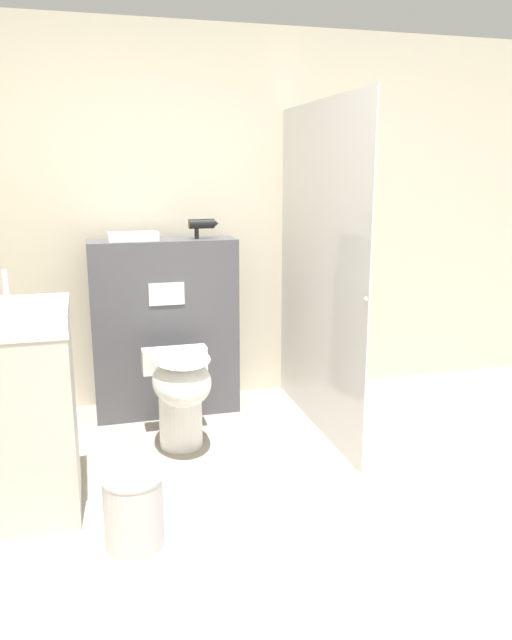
{
  "coord_description": "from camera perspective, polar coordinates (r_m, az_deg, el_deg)",
  "views": [
    {
      "loc": [
        -0.78,
        -2.02,
        1.58
      ],
      "look_at": [
        0.13,
        1.31,
        0.75
      ],
      "focal_mm": 35.0,
      "sensor_mm": 36.0,
      "label": 1
    }
  ],
  "objects": [
    {
      "name": "wall_back",
      "position": [
        4.31,
        -4.9,
        9.1
      ],
      "size": [
        8.0,
        0.06,
        2.5
      ],
      "color": "beige",
      "rests_on": "ground_plane"
    },
    {
      "name": "folded_towel",
      "position": [
        3.98,
        -11.16,
        7.51
      ],
      "size": [
        0.31,
        0.16,
        0.05
      ],
      "color": "white",
      "rests_on": "partition_panel"
    },
    {
      "name": "toilet",
      "position": [
        3.61,
        -6.9,
        -6.31
      ],
      "size": [
        0.39,
        0.57,
        0.57
      ],
      "color": "white",
      "rests_on": "ground_plane"
    },
    {
      "name": "waste_bin",
      "position": [
        2.84,
        -11.13,
        -16.75
      ],
      "size": [
        0.26,
        0.26,
        0.32
      ],
      "color": "silver",
      "rests_on": "ground_plane"
    },
    {
      "name": "hair_drier",
      "position": [
        4.01,
        -4.91,
        8.7
      ],
      "size": [
        0.19,
        0.06,
        0.13
      ],
      "color": "black",
      "rests_on": "partition_panel"
    },
    {
      "name": "sink_vanity",
      "position": [
        3.09,
        -21.24,
        -7.84
      ],
      "size": [
        0.54,
        0.49,
        1.14
      ],
      "color": "beige",
      "rests_on": "ground_plane"
    },
    {
      "name": "ground_plane",
      "position": [
        2.68,
        5.14,
        -22.68
      ],
      "size": [
        12.0,
        12.0,
        0.0
      ],
      "primitive_type": "plane",
      "color": "#9E9384"
    },
    {
      "name": "partition_panel",
      "position": [
        4.11,
        -8.32,
        -0.71
      ],
      "size": [
        0.93,
        0.31,
        1.15
      ],
      "color": "#4C4C51",
      "rests_on": "ground_plane"
    },
    {
      "name": "shower_glass",
      "position": [
        3.78,
        5.75,
        4.45
      ],
      "size": [
        0.04,
        1.42,
        1.97
      ],
      "color": "silver",
      "rests_on": "ground_plane"
    }
  ]
}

